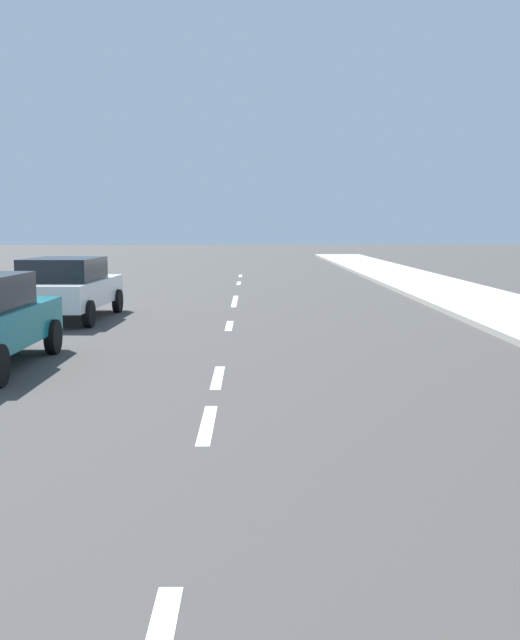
{
  "coord_description": "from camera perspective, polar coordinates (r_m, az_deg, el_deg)",
  "views": [
    {
      "loc": [
        0.53,
        0.95,
        2.33
      ],
      "look_at": [
        0.64,
        10.77,
        1.1
      ],
      "focal_mm": 41.6,
      "sensor_mm": 36.0,
      "label": 1
    }
  ],
  "objects": [
    {
      "name": "ground_plane",
      "position": [
        19.2,
        -2.24,
        0.16
      ],
      "size": [
        160.0,
        160.0,
        0.0
      ],
      "primitive_type": "plane",
      "color": "#423F3D"
    },
    {
      "name": "lane_stripe_7",
      "position": [
        31.13,
        -1.64,
        2.85
      ],
      "size": [
        0.16,
        1.8,
        0.01
      ],
      "primitive_type": "cube",
      "color": "white",
      "rests_on": "ground"
    },
    {
      "name": "lane_stripe_2",
      "position": [
        8.92,
        -4.07,
        -8.0
      ],
      "size": [
        0.16,
        1.8,
        0.01
      ],
      "primitive_type": "cube",
      "color": "white",
      "rests_on": "ground"
    },
    {
      "name": "lane_stripe_6",
      "position": [
        24.49,
        -1.9,
        1.69
      ],
      "size": [
        0.16,
        1.8,
        0.01
      ],
      "primitive_type": "cube",
      "color": "white",
      "rests_on": "ground"
    },
    {
      "name": "lane_stripe_5",
      "position": [
        22.62,
        -2.0,
        1.23
      ],
      "size": [
        0.16,
        1.8,
        0.01
      ],
      "primitive_type": "cube",
      "color": "white",
      "rests_on": "ground"
    },
    {
      "name": "sidewalk_strip",
      "position": [
        22.31,
        17.76,
        0.99
      ],
      "size": [
        3.6,
        80.0,
        0.14
      ],
      "primitive_type": "cube",
      "color": "#B2ADA3",
      "rests_on": "ground"
    },
    {
      "name": "lane_stripe_4",
      "position": [
        17.63,
        -2.38,
        -0.45
      ],
      "size": [
        0.16,
        1.8,
        0.01
      ],
      "primitive_type": "cube",
      "color": "white",
      "rests_on": "ground"
    },
    {
      "name": "lane_stripe_8",
      "position": [
        35.84,
        -1.52,
        3.42
      ],
      "size": [
        0.16,
        1.8,
        0.01
      ],
      "primitive_type": "cube",
      "color": "white",
      "rests_on": "ground"
    },
    {
      "name": "lane_stripe_3",
      "position": [
        11.61,
        -3.27,
        -4.42
      ],
      "size": [
        0.16,
        1.8,
        0.01
      ],
      "primitive_type": "cube",
      "color": "white",
      "rests_on": "ground"
    },
    {
      "name": "parked_car_white",
      "position": [
        19.41,
        -14.68,
        2.51
      ],
      "size": [
        2.22,
        4.58,
        1.57
      ],
      "rotation": [
        0.0,
        0.0,
        -0.04
      ],
      "color": "white",
      "rests_on": "ground"
    }
  ]
}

